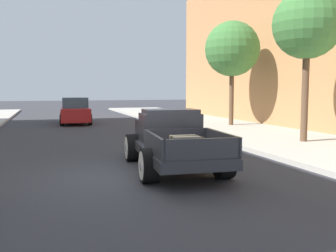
% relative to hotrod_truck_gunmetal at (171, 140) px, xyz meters
% --- Properties ---
extents(ground_plane, '(140.00, 140.00, 0.00)m').
position_rel_hotrod_truck_gunmetal_xyz_m(ground_plane, '(-1.23, -0.68, -0.75)').
color(ground_plane, '#333338').
extents(hotrod_truck_gunmetal, '(2.44, 5.03, 1.58)m').
position_rel_hotrod_truck_gunmetal_xyz_m(hotrod_truck_gunmetal, '(0.00, 0.00, 0.00)').
color(hotrod_truck_gunmetal, '#333338').
rests_on(hotrod_truck_gunmetal, ground).
extents(car_background_red, '(2.03, 4.38, 1.65)m').
position_rel_hotrod_truck_gunmetal_xyz_m(car_background_red, '(-1.49, 14.46, 0.01)').
color(car_background_red, '#AD1E1E').
rests_on(car_background_red, ground).
extents(street_tree_nearest, '(2.58, 2.58, 5.68)m').
position_rel_hotrod_truck_gunmetal_xyz_m(street_tree_nearest, '(6.13, 2.28, 3.75)').
color(street_tree_nearest, brown).
rests_on(street_tree_nearest, sidewalk_right).
extents(street_tree_second, '(3.04, 3.04, 5.75)m').
position_rel_hotrod_truck_gunmetal_xyz_m(street_tree_second, '(6.69, 9.23, 3.61)').
color(street_tree_second, brown).
rests_on(street_tree_second, sidewalk_right).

